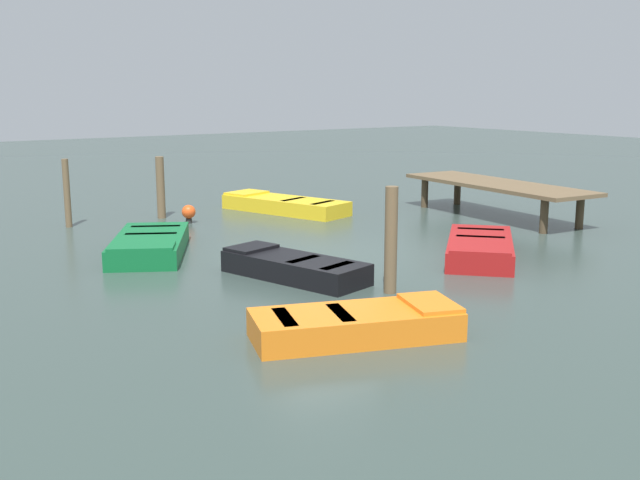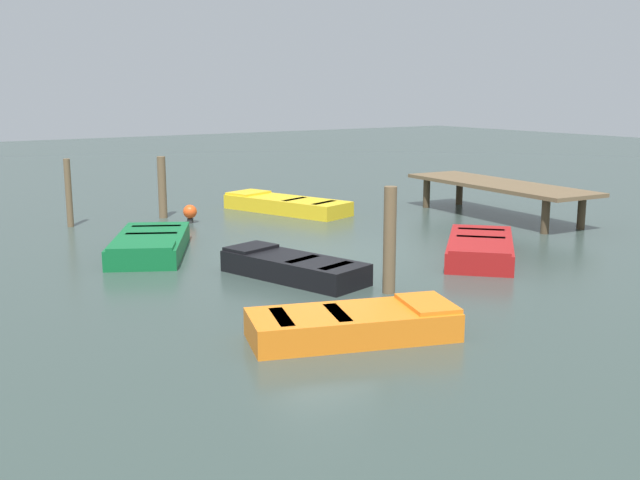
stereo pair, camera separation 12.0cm
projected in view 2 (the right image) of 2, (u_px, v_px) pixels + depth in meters
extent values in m
plane|color=#33423D|center=(320.00, 256.00, 15.75)|extent=(80.00, 80.00, 0.00)
cube|color=brown|center=(498.00, 185.00, 20.32)|extent=(5.96, 2.20, 0.10)
cylinder|color=#473927|center=(582.00, 212.00, 18.72)|extent=(0.20, 0.20, 0.85)
cylinder|color=#473927|center=(545.00, 216.00, 18.12)|extent=(0.20, 0.20, 0.85)
cylinder|color=#473927|center=(459.00, 190.00, 22.71)|extent=(0.20, 0.20, 0.85)
cylinder|color=#473927|center=(427.00, 193.00, 22.11)|extent=(0.20, 0.20, 0.85)
cube|color=gold|center=(287.00, 205.00, 21.33)|extent=(3.99, 2.37, 0.40)
cube|color=#4C3319|center=(287.00, 200.00, 21.30)|extent=(3.37, 1.93, 0.04)
cube|color=gold|center=(248.00, 193.00, 22.17)|extent=(1.14, 1.31, 0.06)
cube|color=#42301E|center=(295.00, 200.00, 21.12)|extent=(0.49, 0.97, 0.04)
cube|color=#42301E|center=(324.00, 203.00, 20.49)|extent=(0.49, 0.97, 0.04)
cube|color=maroon|center=(480.00, 248.00, 15.58)|extent=(3.16, 3.22, 0.40)
cube|color=black|center=(481.00, 242.00, 15.55)|extent=(2.62, 2.68, 0.04)
cube|color=maroon|center=(480.00, 250.00, 14.33)|extent=(1.33, 1.31, 0.06)
cube|color=black|center=(481.00, 238.00, 15.78)|extent=(0.86, 0.84, 0.04)
cube|color=black|center=(481.00, 230.00, 16.63)|extent=(0.86, 0.84, 0.04)
cube|color=black|center=(294.00, 268.00, 13.91)|extent=(3.06, 1.77, 0.40)
cube|color=gray|center=(294.00, 260.00, 13.88)|extent=(2.58, 1.44, 0.04)
cube|color=black|center=(251.00, 247.00, 14.58)|extent=(0.86, 1.07, 0.06)
cube|color=#776E5D|center=(302.00, 260.00, 13.73)|extent=(0.41, 0.83, 0.04)
cube|color=#776E5D|center=(336.00, 267.00, 13.23)|extent=(0.41, 0.83, 0.04)
cube|color=orange|center=(352.00, 325.00, 10.56)|extent=(2.02, 3.11, 0.40)
cube|color=black|center=(352.00, 315.00, 10.53)|extent=(1.64, 2.62, 0.04)
cube|color=orange|center=(428.00, 303.00, 10.80)|extent=(1.18, 0.94, 0.06)
cube|color=black|center=(337.00, 314.00, 10.47)|extent=(0.91, 0.48, 0.04)
cube|color=black|center=(282.00, 318.00, 10.27)|extent=(0.91, 0.48, 0.04)
cube|color=#0F602D|center=(150.00, 245.00, 15.96)|extent=(3.50, 2.77, 0.40)
cube|color=orange|center=(150.00, 238.00, 15.93)|extent=(2.93, 2.27, 0.04)
cube|color=#0F602D|center=(141.00, 246.00, 14.68)|extent=(1.23, 1.45, 0.06)
cube|color=#B06E1E|center=(151.00, 234.00, 16.16)|extent=(0.70, 1.06, 0.04)
cube|color=#B06E1E|center=(156.00, 227.00, 17.02)|extent=(0.70, 1.06, 0.04)
cylinder|color=brown|center=(390.00, 240.00, 12.77)|extent=(0.22, 0.22, 1.85)
cylinder|color=brown|center=(162.00, 187.00, 20.26)|extent=(0.22, 0.22, 1.66)
cylinder|color=brown|center=(69.00, 193.00, 18.94)|extent=(0.16, 0.16, 1.73)
cylinder|color=#262626|center=(190.00, 221.00, 19.64)|extent=(0.16, 0.16, 0.12)
sphere|color=#E54C19|center=(190.00, 212.00, 19.59)|extent=(0.36, 0.36, 0.36)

